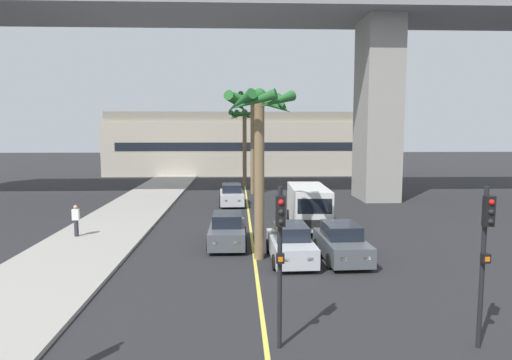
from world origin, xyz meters
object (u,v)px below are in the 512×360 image
Objects in this scene: palm_tree_near_median at (253,111)px; traffic_light_median_near at (280,246)px; car_queue_second at (291,244)px; car_queue_third at (232,195)px; car_queue_fourth at (227,231)px; pedestrian_mid_block at (76,220)px; palm_tree_far_median at (259,126)px; traffic_light_right_far_corner at (485,246)px; delivery_van at (308,205)px; car_queue_front at (342,243)px; palm_tree_mid_median at (244,123)px.

traffic_light_median_near is at bearing -90.52° from palm_tree_near_median.
car_queue_second is 1.00× the size of car_queue_third.
pedestrian_mid_block is at bearing 168.77° from car_queue_fourth.
palm_tree_near_median reaches higher than car_queue_fourth.
palm_tree_far_median is (1.44, -2.42, 5.03)m from car_queue_fourth.
traffic_light_right_far_corner reaches higher than car_queue_second.
palm_tree_far_median is (-3.13, -6.31, 4.46)m from delivery_van.
car_queue_front is 1.01× the size of car_queue_fourth.
car_queue_second is 0.47× the size of palm_tree_near_median.
palm_tree_near_median is at bearing 88.89° from palm_tree_far_median.
palm_tree_near_median is 1.17× the size of palm_tree_mid_median.
palm_tree_far_median reaches higher than car_queue_fourth.
traffic_light_right_far_corner is at bearing -57.90° from palm_tree_far_median.
palm_tree_mid_median reaches higher than car_queue_fourth.
palm_tree_mid_median reaches higher than pedestrian_mid_block.
car_queue_second is at bearing -79.48° from car_queue_third.
delivery_van is 3.27× the size of pedestrian_mid_block.
car_queue_fourth is 2.54× the size of pedestrian_mid_block.
traffic_light_right_far_corner is (3.94, -8.10, 1.99)m from car_queue_second.
car_queue_second is 8.24m from traffic_light_median_near.
traffic_light_median_near reaches higher than car_queue_third.
car_queue_fourth is 0.98× the size of traffic_light_right_far_corner.
traffic_light_median_near is 33.78m from palm_tree_mid_median.
car_queue_second and car_queue_fourth have the same top height.
car_queue_fourth is at bearing 120.77° from palm_tree_far_median.
car_queue_front is 0.57× the size of palm_tree_far_median.
palm_tree_near_median reaches higher than traffic_light_median_near.
car_queue_front and car_queue_second have the same top height.
pedestrian_mid_block is at bearing 156.75° from palm_tree_far_median.
car_queue_third is at bearing -106.99° from palm_tree_near_median.
palm_tree_mid_median is 4.69× the size of pedestrian_mid_block.
car_queue_second is at bearing -21.99° from pedestrian_mid_block.
car_queue_front is 0.99× the size of traffic_light_right_far_corner.
car_queue_third and car_queue_fourth have the same top height.
traffic_light_median_near is 0.47× the size of palm_tree_near_median.
car_queue_fourth is (-2.77, 2.72, 0.00)m from car_queue_second.
delivery_van is 20.01m from palm_tree_mid_median.
palm_tree_near_median is 5.32m from palm_tree_mid_median.
car_queue_third is (-4.94, 14.60, 0.00)m from car_queue_front.
palm_tree_mid_median is at bearing 67.24° from pedestrian_mid_block.
pedestrian_mid_block is (-9.36, 12.17, -1.72)m from traffic_light_median_near.
palm_tree_far_median is (-5.27, 8.40, 3.04)m from traffic_light_right_far_corner.
delivery_van is at bearing 40.41° from car_queue_fourth.
car_queue_second is 14.90m from car_queue_third.
palm_tree_near_median is at bearing 89.48° from traffic_light_median_near.
car_queue_fourth is at bearing 121.80° from traffic_light_right_far_corner.
delivery_van reaches higher than car_queue_fourth.
traffic_light_right_far_corner is at bearing -64.09° from car_queue_second.
car_queue_fourth is at bearing -90.26° from car_queue_third.
car_queue_second is 6.87m from delivery_van.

